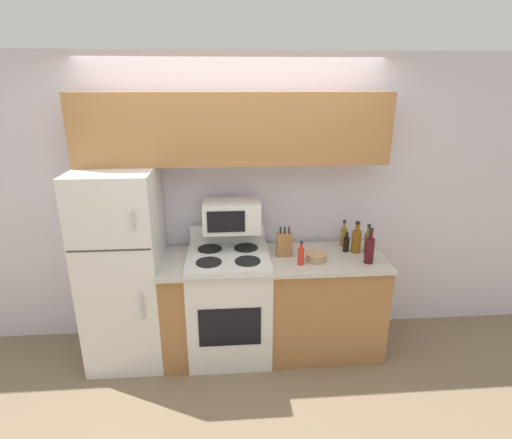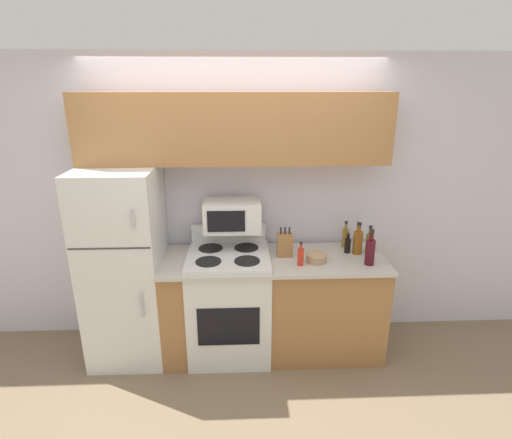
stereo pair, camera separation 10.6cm
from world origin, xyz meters
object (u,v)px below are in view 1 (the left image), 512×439
object	(u,v)px
stove	(229,303)
knife_block	(284,244)
bowl	(316,256)
bottle_olive_oil	(368,242)
refrigerator	(124,268)
bottle_soy_sauce	(346,244)
microwave	(232,216)
bottle_wine_red	(369,249)
bottle_whiskey	(356,240)
bottle_hot_sauce	(301,256)
bottle_vinegar	(343,236)

from	to	relation	value
stove	knife_block	distance (m)	0.71
bowl	bottle_olive_oil	size ratio (longest dim) A/B	0.69
refrigerator	bottle_soy_sauce	xyz separation A→B (m)	(1.90, 0.06, 0.14)
microwave	bottle_olive_oil	world-z (taller)	microwave
refrigerator	bottle_wine_red	xyz separation A→B (m)	(2.01, -0.18, 0.18)
bottle_whiskey	bottle_soy_sauce	bearing A→B (deg)	163.92
microwave	bottle_wine_red	world-z (taller)	microwave
refrigerator	stove	distance (m)	0.94
bottle_olive_oil	bottle_hot_sauce	distance (m)	0.65
knife_block	bottle_soy_sauce	distance (m)	0.56
bottle_whiskey	bottle_hot_sauce	size ratio (longest dim) A/B	1.40
refrigerator	bottle_vinegar	world-z (taller)	refrigerator
bottle_soy_sauce	bottle_hot_sauce	distance (m)	0.50
microwave	knife_block	bearing A→B (deg)	-14.79
knife_block	bottle_olive_oil	distance (m)	0.73
bowl	bottle_olive_oil	bearing A→B (deg)	14.92
bottle_soy_sauce	bottle_wine_red	size ratio (longest dim) A/B	0.60
microwave	bottle_vinegar	distance (m)	1.03
bottle_soy_sauce	knife_block	bearing A→B (deg)	-174.83
bottle_hot_sauce	stove	bearing A→B (deg)	165.48
stove	bowl	bearing A→B (deg)	-6.81
bowl	bottle_wine_red	size ratio (longest dim) A/B	0.60
bottle_soy_sauce	bottle_olive_oil	size ratio (longest dim) A/B	0.69
bottle_soy_sauce	bottle_wine_red	distance (m)	0.28
knife_block	bowl	size ratio (longest dim) A/B	1.47
refrigerator	bowl	xyz separation A→B (m)	(1.60, -0.11, 0.10)
bottle_soy_sauce	bottle_olive_oil	bearing A→B (deg)	-15.45
knife_block	bottle_soy_sauce	size ratio (longest dim) A/B	1.46
refrigerator	knife_block	distance (m)	1.36
bottle_vinegar	bottle_olive_oil	world-z (taller)	bottle_olive_oil
bottle_hot_sauce	bottle_wine_red	bearing A→B (deg)	-0.72
bottle_whiskey	refrigerator	bearing A→B (deg)	-178.89
stove	bowl	distance (m)	0.86
bottle_wine_red	bottle_vinegar	bearing A→B (deg)	105.24
knife_block	bottle_wine_red	xyz separation A→B (m)	(0.67, -0.20, 0.01)
bottle_olive_oil	bottle_vinegar	bearing A→B (deg)	131.52
bottle_whiskey	bottle_wine_red	bearing A→B (deg)	-80.85
bottle_olive_oil	knife_block	bearing A→B (deg)	-179.82
knife_block	bottle_olive_oil	xyz separation A→B (m)	(0.73, 0.00, -0.00)
bowl	bottle_hot_sauce	distance (m)	0.16
bottle_olive_oil	microwave	bearing A→B (deg)	174.42
refrigerator	microwave	world-z (taller)	refrigerator
bowl	bottle_whiskey	bearing A→B (deg)	21.59
stove	bottle_olive_oil	xyz separation A→B (m)	(1.20, 0.04, 0.52)
microwave	bottle_vinegar	world-z (taller)	microwave
bottle_vinegar	bottle_olive_oil	distance (m)	0.24
stove	knife_block	bearing A→B (deg)	4.47
bottle_soy_sauce	bottle_hot_sauce	bearing A→B (deg)	-151.70
bottle_vinegar	stove	bearing A→B (deg)	-168.06
stove	bowl	xyz separation A→B (m)	(0.73, -0.09, 0.45)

